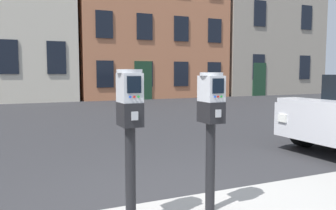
# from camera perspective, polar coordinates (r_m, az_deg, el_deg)

# --- Properties ---
(parking_meter_near_kerb) EXTENTS (0.22, 0.25, 1.34)m
(parking_meter_near_kerb) POSITION_cam_1_polar(r_m,az_deg,el_deg) (2.87, -6.41, -2.36)
(parking_meter_near_kerb) COLOR black
(parking_meter_near_kerb) RESTS_ON sidewalk_slab
(parking_meter_twin_adjacent) EXTENTS (0.22, 0.25, 1.32)m
(parking_meter_twin_adjacent) POSITION_cam_1_polar(r_m,az_deg,el_deg) (3.20, 7.22, -1.89)
(parking_meter_twin_adjacent) COLOR black
(parking_meter_twin_adjacent) RESTS_ON sidewalk_slab
(townhouse_cream_stone) EXTENTS (8.81, 5.48, 10.18)m
(townhouse_cream_stone) POSITION_cam_1_polar(r_m,az_deg,el_deg) (21.86, -3.63, 14.97)
(townhouse_cream_stone) COLOR #B7704C
(townhouse_cream_stone) RESTS_ON ground_plane
(townhouse_brownstone) EXTENTS (7.80, 5.70, 13.36)m
(townhouse_brownstone) POSITION_cam_1_polar(r_m,az_deg,el_deg) (26.39, 14.73, 16.65)
(townhouse_brownstone) COLOR #9E9384
(townhouse_brownstone) RESTS_ON ground_plane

